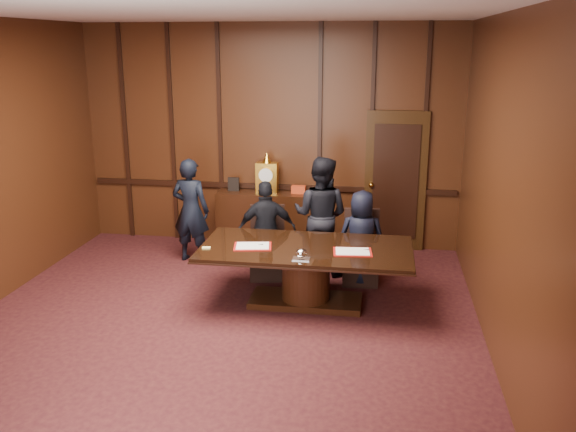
# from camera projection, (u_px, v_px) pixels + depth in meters

# --- Properties ---
(room) EXTENTS (7.00, 7.04, 3.50)m
(room) POSITION_uv_depth(u_px,v_px,m) (218.00, 186.00, 6.46)
(room) COLOR black
(room) RESTS_ON ground
(sideboard) EXTENTS (1.60, 0.45, 1.54)m
(sideboard) POSITION_uv_depth(u_px,v_px,m) (267.00, 217.00, 9.78)
(sideboard) COLOR black
(sideboard) RESTS_ON ground
(conference_table) EXTENTS (2.62, 1.32, 0.76)m
(conference_table) POSITION_uv_depth(u_px,v_px,m) (306.00, 266.00, 7.58)
(conference_table) COLOR black
(conference_table) RESTS_ON ground
(folder_left) EXTENTS (0.51, 0.40, 0.02)m
(folder_left) POSITION_uv_depth(u_px,v_px,m) (253.00, 246.00, 7.51)
(folder_left) COLOR #A5130F
(folder_left) RESTS_ON conference_table
(folder_right) EXTENTS (0.49, 0.37, 0.02)m
(folder_right) POSITION_uv_depth(u_px,v_px,m) (353.00, 252.00, 7.31)
(folder_right) COLOR #A5130F
(folder_right) RESTS_ON conference_table
(inkstand) EXTENTS (0.20, 0.14, 0.12)m
(inkstand) POSITION_uv_depth(u_px,v_px,m) (301.00, 255.00, 7.07)
(inkstand) COLOR white
(inkstand) RESTS_ON conference_table
(notepad) EXTENTS (0.11, 0.09, 0.01)m
(notepad) POSITION_uv_depth(u_px,v_px,m) (206.00, 248.00, 7.46)
(notepad) COLOR #F4DC77
(notepad) RESTS_ON conference_table
(chair_left) EXTENTS (0.56, 0.56, 0.99)m
(chair_left) POSITION_uv_depth(u_px,v_px,m) (268.00, 256.00, 8.57)
(chair_left) COLOR black
(chair_left) RESTS_ON ground
(chair_right) EXTENTS (0.50, 0.50, 0.99)m
(chair_right) POSITION_uv_depth(u_px,v_px,m) (361.00, 261.00, 8.38)
(chair_right) COLOR black
(chair_right) RESTS_ON ground
(signatory_left) EXTENTS (0.88, 0.55, 1.39)m
(signatory_left) POSITION_uv_depth(u_px,v_px,m) (267.00, 231.00, 8.39)
(signatory_left) COLOR black
(signatory_left) RESTS_ON ground
(signatory_right) EXTENTS (0.66, 0.44, 1.31)m
(signatory_right) POSITION_uv_depth(u_px,v_px,m) (361.00, 238.00, 8.21)
(signatory_right) COLOR black
(signatory_right) RESTS_ON ground
(witness_left) EXTENTS (0.62, 0.45, 1.57)m
(witness_left) POSITION_uv_depth(u_px,v_px,m) (191.00, 210.00, 9.06)
(witness_left) COLOR black
(witness_left) RESTS_ON ground
(witness_right) EXTENTS (0.94, 0.81, 1.68)m
(witness_right) POSITION_uv_depth(u_px,v_px,m) (321.00, 215.00, 8.60)
(witness_right) COLOR black
(witness_right) RESTS_ON ground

